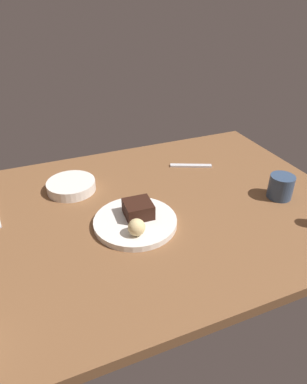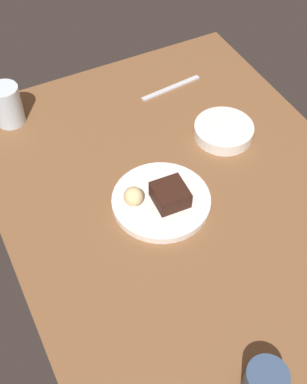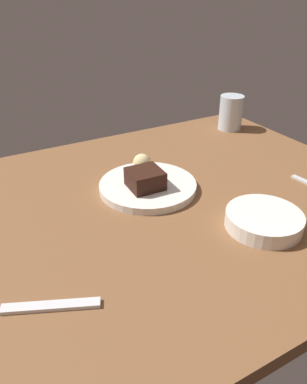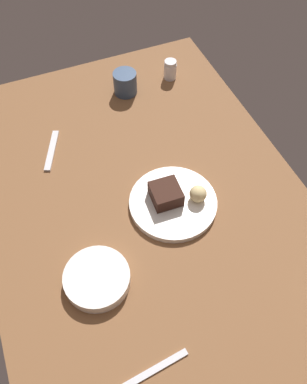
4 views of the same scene
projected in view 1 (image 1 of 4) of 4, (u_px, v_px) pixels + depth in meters
The scene contains 7 objects.
dining_table at pixel (145, 213), 99.77cm from camera, with size 120.00×84.00×3.00cm, color brown.
dessert_plate at pixel (135, 222), 91.97cm from camera, with size 22.98×22.98×1.75cm, color white.
chocolate_cake_slice at pixel (138, 209), 92.01cm from camera, with size 7.53×7.40×4.26cm, color black.
bread_roll at pixel (137, 227), 84.91cm from camera, with size 4.52×4.52×4.52cm, color #DBC184.
side_bowl at pixel (71, 186), 106.95cm from camera, with size 15.39×15.39×3.22cm, color white.
coffee_cup at pixel (281, 187), 102.44cm from camera, with size 7.47×7.47×7.40cm, color #334766.
dessert_spoon at pixel (191, 166), 121.57cm from camera, with size 15.00×1.80×0.70cm, color silver.
Camera 1 is at (-28.60, -76.18, 59.61)cm, focal length 31.22 mm.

